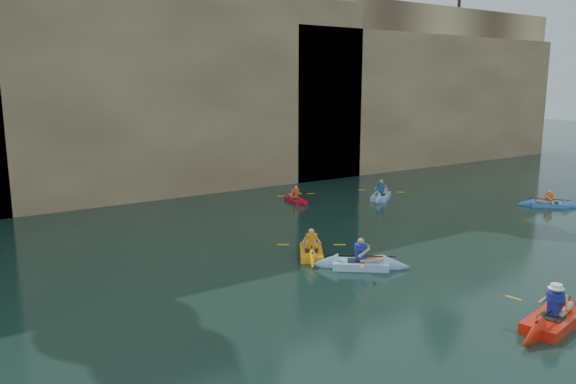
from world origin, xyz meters
TOP-DOWN VIEW (x-y plane):
  - ground at (0.00, 0.00)m, footprint 160.00×160.00m
  - cliff at (0.00, 30.00)m, footprint 70.00×16.00m
  - cliff_slab_center at (2.00, 22.60)m, footprint 24.00×2.40m
  - cliff_slab_east at (22.00, 22.60)m, footprint 26.00×2.40m
  - sea_cave_center at (-4.00, 21.95)m, footprint 3.50×1.00m
  - sea_cave_east at (10.00, 21.95)m, footprint 5.00×1.00m
  - main_kayaker at (2.39, 0.90)m, footprint 3.82×2.49m
  - kayaker_orange at (0.86, 9.11)m, footprint 2.45×3.09m
  - kayaker_ltblue_near at (1.39, 7.09)m, footprint 3.02×2.67m
  - kayaker_red_far at (5.71, 16.95)m, footprint 2.06×2.91m
  - kayaker_ltblue_mid at (9.91, 15.06)m, footprint 3.16×2.68m
  - kayaker_blue_east at (15.48, 8.92)m, footprint 2.46×2.65m

SIDE VIEW (x-z plane):
  - ground at x=0.00m, z-range 0.00..0.00m
  - kayaker_red_far at x=5.71m, z-range -0.39..0.65m
  - kayaker_blue_east at x=15.48m, z-range -0.40..0.66m
  - kayaker_orange at x=0.86m, z-range -0.47..0.77m
  - kayaker_ltblue_mid at x=9.91m, z-range -0.49..0.80m
  - kayaker_ltblue_near at x=1.39m, z-range -0.49..0.80m
  - main_kayaker at x=2.39m, z-range -0.51..0.88m
  - sea_cave_center at x=-4.00m, z-range 0.00..3.20m
  - sea_cave_east at x=10.00m, z-range 0.00..4.50m
  - cliff_slab_east at x=22.00m, z-range 0.00..9.84m
  - cliff_slab_center at x=2.00m, z-range 0.00..11.40m
  - cliff at x=0.00m, z-range 0.00..12.00m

